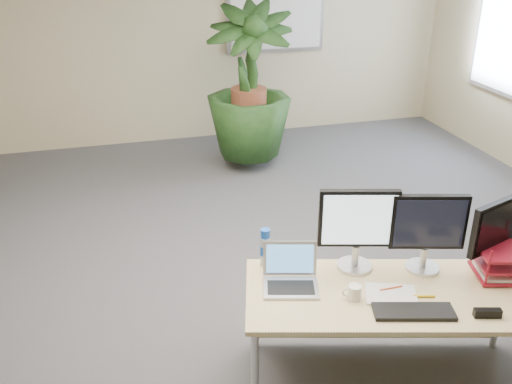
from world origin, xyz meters
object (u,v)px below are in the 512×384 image
object	(u,v)px
floor_plant	(249,104)
monitor_right	(428,228)
desk	(388,302)
monitor_left	(358,225)
laptop	(290,275)

from	to	relation	value
floor_plant	monitor_right	bearing A→B (deg)	-86.65
desk	floor_plant	distance (m)	3.53
monitor_left	desk	bearing A→B (deg)	-57.96
monitor_right	laptop	distance (m)	0.87
desk	floor_plant	xyz separation A→B (m)	(0.06, 3.52, 0.23)
desk	monitor_left	xyz separation A→B (m)	(-0.13, 0.21, 0.44)
floor_plant	laptop	xyz separation A→B (m)	(-0.63, -3.37, -0.04)
laptop	monitor_left	bearing A→B (deg)	7.62
monitor_right	laptop	size ratio (longest dim) A/B	1.32
monitor_left	laptop	xyz separation A→B (m)	(-0.44, -0.06, -0.24)
floor_plant	monitor_left	distance (m)	3.32
laptop	desk	bearing A→B (deg)	-15.10
monitor_left	monitor_right	size ratio (longest dim) A/B	1.05
floor_plant	monitor_left	size ratio (longest dim) A/B	2.85
floor_plant	laptop	size ratio (longest dim) A/B	3.93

